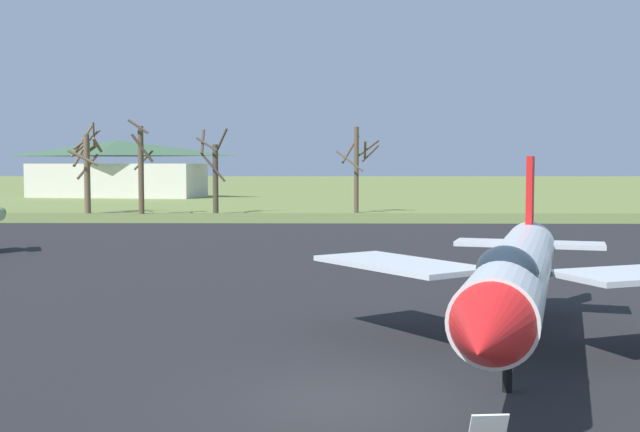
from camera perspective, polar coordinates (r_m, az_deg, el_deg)
ground_plane at (r=14.12m, az=1.61°, el=-13.38°), size 600.00×600.00×0.00m
asphalt_apron at (r=29.62m, az=1.29°, el=-4.32°), size 82.80×52.81×0.05m
grass_verge_strip at (r=61.88m, az=1.15°, el=-0.15°), size 142.80×12.00×0.06m
jet_fighter_front_right at (r=16.65m, az=13.97°, el=-4.01°), size 9.80×13.78×4.39m
bare_tree_far_left at (r=71.29m, az=-16.49°, el=3.19°), size 2.47×2.15×7.72m
bare_tree_left_of_center at (r=70.38m, az=-16.47°, el=3.31°), size 2.52×2.40×7.88m
bare_tree_center at (r=68.41m, az=-12.79°, el=3.50°), size 2.08×2.17×8.02m
bare_tree_right_of_center at (r=68.57m, az=-7.66°, el=3.24°), size 2.74×2.76×7.38m
bare_tree_far_right at (r=69.53m, az=2.72°, el=3.72°), size 3.88×3.90×7.55m
visitor_building at (r=107.68m, az=-14.41°, el=3.27°), size 24.33×12.50×7.48m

